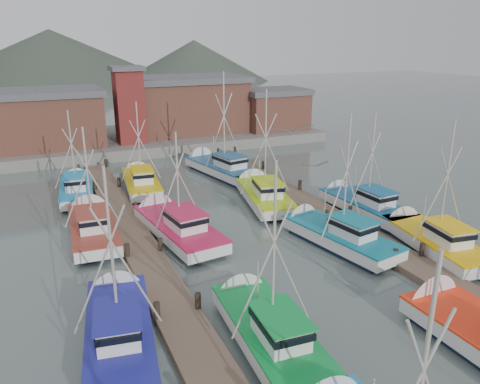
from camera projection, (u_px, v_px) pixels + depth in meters
name	position (u px, v px, depth m)	size (l,w,h in m)	color
ground	(287.00, 273.00, 26.58)	(260.00, 260.00, 0.00)	#4E5E5A
dock_left	(148.00, 263.00, 27.33)	(2.30, 46.00, 1.50)	brown
dock_right	(346.00, 226.00, 32.72)	(2.30, 46.00, 1.50)	brown
quay	(142.00, 139.00, 58.50)	(44.00, 16.00, 1.20)	slate
shed_left	(44.00, 118.00, 51.36)	(12.72, 8.48, 6.20)	brown
shed_center	(186.00, 104.00, 59.52)	(14.84, 9.54, 6.90)	brown
shed_right	(274.00, 109.00, 61.42)	(8.48, 6.36, 5.20)	brown
lookout_tower	(129.00, 104.00, 52.71)	(3.60, 3.60, 8.50)	maroon
distant_hills	(26.00, 86.00, 128.06)	(175.00, 140.00, 42.00)	#394338
boat_4	(265.00, 328.00, 20.38)	(3.64, 8.87, 9.12)	#0F1B32
boat_5	(334.00, 234.00, 30.10)	(4.25, 9.17, 9.27)	#0F1B32
boat_6	(119.00, 326.00, 20.55)	(3.95, 9.10, 8.87)	#0F1B32
boat_7	(430.00, 239.00, 29.39)	(3.90, 8.95, 9.07)	#0F1B32
boat_8	(175.00, 225.00, 31.52)	(4.22, 9.95, 8.04)	#0F1B32
boat_9	(262.00, 194.00, 37.89)	(4.61, 9.68, 9.92)	#0F1B32
boat_10	(92.00, 225.00, 31.54)	(3.48, 9.32, 8.29)	#0F1B32
boat_11	(361.00, 204.00, 35.55)	(3.45, 8.73, 8.46)	#0F1B32
boat_12	(141.00, 182.00, 41.08)	(3.50, 8.79, 8.42)	#0F1B32
boat_13	(220.00, 167.00, 45.63)	(5.07, 10.53, 10.77)	#0F1B32
boat_14	(77.00, 189.00, 39.14)	(3.29, 8.41, 7.96)	#0F1B32
gull_near	(293.00, 129.00, 16.20)	(1.55, 0.63, 0.24)	slate
gull_far	(316.00, 165.00, 24.31)	(1.55, 0.61, 0.24)	slate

